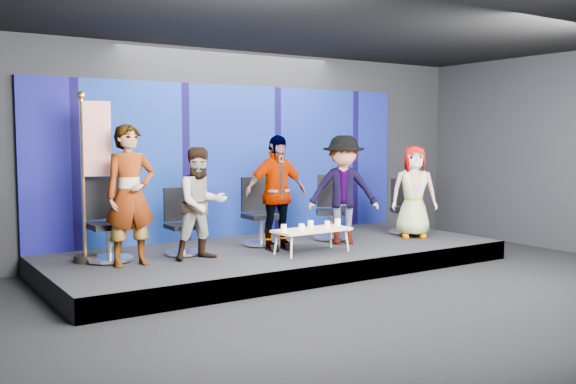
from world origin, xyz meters
name	(u,v)px	position (x,y,z in m)	size (l,w,h in m)	color
ground	(386,301)	(0.00, 0.00, 0.00)	(10.00, 10.00, 0.00)	black
room_walls	(388,103)	(0.00, 0.00, 2.43)	(10.02, 8.02, 3.51)	black
riser	(278,257)	(0.00, 2.50, 0.15)	(7.00, 3.00, 0.30)	black
backdrop	(233,161)	(0.00, 3.95, 1.60)	(7.00, 0.08, 2.60)	#0E0651
chair_a	(108,234)	(-2.54, 2.88, 0.68)	(0.66, 0.66, 1.16)	silver
panelist_a	(130,195)	(-2.38, 2.40, 1.24)	(0.69, 0.45, 1.89)	black
chair_b	(182,233)	(-1.48, 2.79, 0.62)	(0.55, 0.55, 0.97)	silver
panelist_b	(201,204)	(-1.39, 2.29, 1.09)	(0.77, 0.60, 1.58)	black
chair_c	(259,223)	(-0.10, 2.89, 0.65)	(0.64, 0.64, 1.08)	silver
panelist_c	(276,193)	(-0.10, 2.38, 1.17)	(1.02, 0.43, 1.75)	black
chair_d	(331,218)	(1.20, 2.74, 0.65)	(0.84, 0.84, 1.08)	silver
panelist_d	(343,190)	(1.09, 2.25, 1.17)	(1.13, 0.65, 1.74)	black
chair_e	(403,215)	(2.71, 2.58, 0.62)	(0.76, 0.76, 0.97)	silver
panelist_e	(414,192)	(2.51, 2.12, 1.08)	(0.77, 0.50, 1.57)	black
coffee_table	(312,231)	(0.19, 1.84, 0.63)	(1.19, 0.54, 0.36)	tan
mug_a	(284,228)	(-0.30, 1.86, 0.71)	(0.08, 0.08, 0.10)	white
mug_b	(302,227)	(-0.06, 1.75, 0.71)	(0.09, 0.09, 0.10)	white
mug_c	(311,224)	(0.25, 1.97, 0.71)	(0.09, 0.09, 0.10)	white
mug_d	(327,224)	(0.47, 1.84, 0.71)	(0.08, 0.08, 0.10)	white
mug_e	(338,222)	(0.71, 1.90, 0.72)	(0.09, 0.09, 0.11)	white
flag_stand	(92,173)	(-2.73, 2.92, 1.53)	(0.52, 0.31, 2.33)	black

